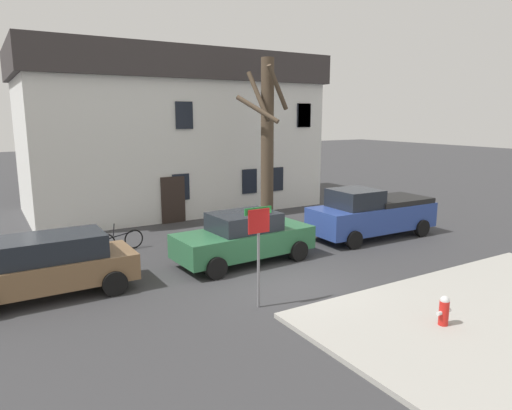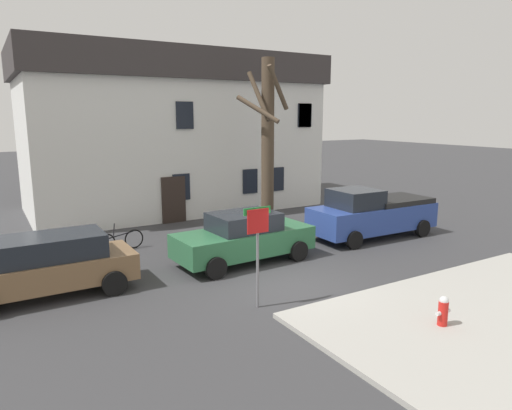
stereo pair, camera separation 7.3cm
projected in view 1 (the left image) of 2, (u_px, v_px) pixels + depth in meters
ground_plane at (288, 285)px, 13.36m from camera, size 120.00×120.00×0.00m
building_main at (172, 131)px, 24.06m from camera, size 14.70×7.54×7.83m
tree_bare_mid at (267, 141)px, 19.29m from camera, size 2.12×1.81×7.11m
car_brown_wagon at (47, 265)px, 12.37m from camera, size 4.59×2.02×1.66m
car_green_sedan at (244, 237)px, 15.28m from camera, size 4.73×2.25×1.67m
pickup_truck_blue at (371, 213)px, 18.43m from camera, size 5.31×2.23×2.00m
fire_hydrant at (444, 310)px, 10.46m from camera, size 0.42×0.22×0.69m
street_sign_pole at (259, 238)px, 11.44m from camera, size 0.76×0.07×2.59m
bicycle_leaning at (120, 241)px, 16.62m from camera, size 1.75×0.20×1.03m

